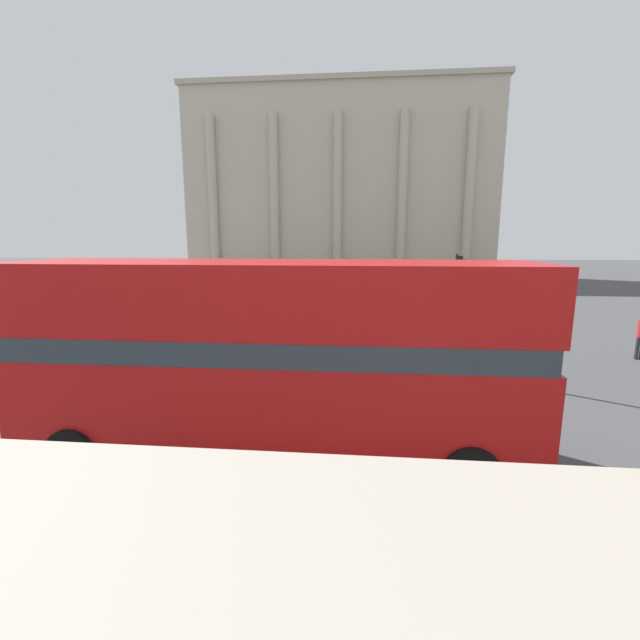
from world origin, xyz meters
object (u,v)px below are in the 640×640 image
object	(u,v)px
double_decker_bus	(274,352)
pedestrian_blue	(187,347)
plaza_building_left	(341,189)
traffic_light_far	(466,277)
pedestrian_yellow	(329,296)
pedestrian_grey	(463,288)
traffic_light_near	(544,313)
traffic_light_mid	(457,280)

from	to	relation	value
double_decker_bus	pedestrian_blue	bearing A→B (deg)	131.65
double_decker_bus	pedestrian_blue	xyz separation A→B (m)	(-4.04, 5.22, -1.32)
plaza_building_left	pedestrian_blue	bearing A→B (deg)	-94.61
traffic_light_far	pedestrian_yellow	world-z (taller)	traffic_light_far
pedestrian_blue	pedestrian_grey	xyz separation A→B (m)	(13.41, 19.37, 0.02)
traffic_light_near	pedestrian_grey	size ratio (longest dim) A/B	2.12
plaza_building_left	traffic_light_mid	size ratio (longest dim) A/B	8.96
double_decker_bus	traffic_light_mid	bearing A→B (deg)	68.72
double_decker_bus	pedestrian_grey	xyz separation A→B (m)	(9.37, 24.59, -1.30)
plaza_building_left	pedestrian_grey	distance (m)	24.55
double_decker_bus	pedestrian_blue	distance (m)	6.74
traffic_light_mid	pedestrian_grey	size ratio (longest dim) A/B	2.26
double_decker_bus	traffic_light_far	bearing A→B (deg)	70.90
traffic_light_far	pedestrian_yellow	size ratio (longest dim) A/B	1.91
double_decker_bus	traffic_light_near	size ratio (longest dim) A/B	2.83
traffic_light_far	pedestrian_grey	distance (m)	5.16
traffic_light_near	traffic_light_far	xyz separation A→B (m)	(1.22, 14.78, -0.17)
traffic_light_near	pedestrian_yellow	world-z (taller)	traffic_light_near
traffic_light_mid	pedestrian_blue	size ratio (longest dim) A/B	2.30
pedestrian_yellow	traffic_light_mid	bearing A→B (deg)	-38.35
traffic_light_far	pedestrian_grey	xyz separation A→B (m)	(1.00, 4.92, -1.21)
double_decker_bus	pedestrian_yellow	size ratio (longest dim) A/B	5.85
traffic_light_far	pedestrian_blue	distance (m)	19.08
traffic_light_far	pedestrian_blue	bearing A→B (deg)	-130.65
double_decker_bus	pedestrian_blue	size ratio (longest dim) A/B	6.12
pedestrian_yellow	double_decker_bus	bearing A→B (deg)	-92.19
plaza_building_left	traffic_light_far	xyz separation A→B (m)	(9.21, -25.14, -8.25)
traffic_light_mid	traffic_light_far	xyz separation A→B (m)	(1.83, 5.81, -0.31)
traffic_light_near	traffic_light_mid	xyz separation A→B (m)	(-0.61, 8.97, 0.14)
double_decker_bus	traffic_light_mid	size ratio (longest dim) A/B	2.66
double_decker_bus	pedestrian_grey	bearing A→B (deg)	73.08
traffic_light_mid	pedestrian_yellow	xyz separation A→B (m)	(-6.80, 4.82, -1.49)
pedestrian_blue	pedestrian_grey	distance (m)	23.56
double_decker_bus	traffic_light_far	distance (m)	21.38
traffic_light_near	pedestrian_yellow	bearing A→B (deg)	118.24
traffic_light_mid	pedestrian_grey	distance (m)	11.20
double_decker_bus	pedestrian_yellow	bearing A→B (deg)	94.76
double_decker_bus	pedestrian_blue	world-z (taller)	double_decker_bus
traffic_light_mid	pedestrian_blue	distance (m)	13.74
plaza_building_left	traffic_light_near	world-z (taller)	plaza_building_left
pedestrian_blue	pedestrian_yellow	xyz separation A→B (m)	(3.77, 13.46, 0.05)
pedestrian_grey	traffic_light_far	bearing A→B (deg)	-2.99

